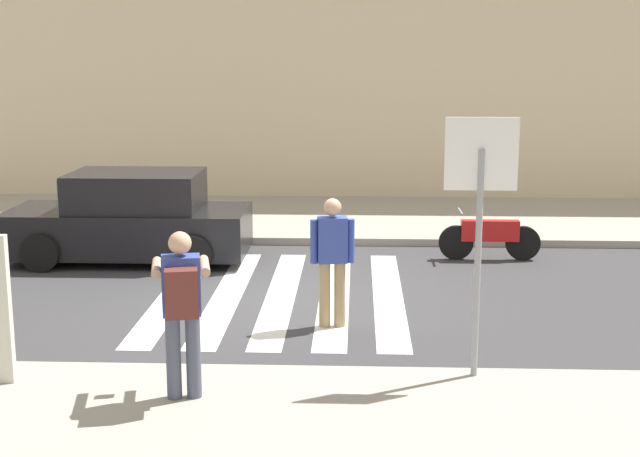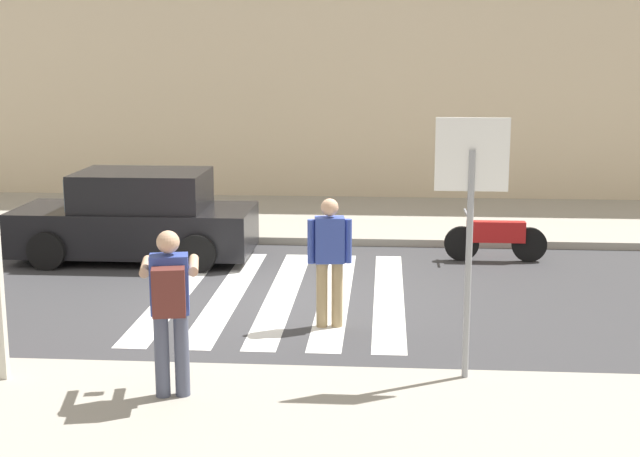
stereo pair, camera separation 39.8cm
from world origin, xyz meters
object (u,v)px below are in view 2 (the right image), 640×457
Objects in this scene: stop_sign at (471,190)px; parked_car_black at (137,218)px; pedestrian_crossing at (330,255)px; photographer_with_backpack at (170,300)px; motorcycle at (495,238)px.

stop_sign reaches higher than parked_car_black.
stop_sign is at bearing -52.49° from pedestrian_crossing.
parked_car_black is at bearing 132.26° from stop_sign.
motorcycle is (4.04, 6.80, -0.75)m from photographer_with_backpack.
stop_sign reaches higher than pedestrian_crossing.
pedestrian_crossing reaches higher than motorcycle.
photographer_with_backpack is 6.87m from parked_car_black.
motorcycle is (1.03, 6.01, -1.77)m from stop_sign.
pedestrian_crossing is at bearing -45.29° from parked_car_black.
motorcycle is (2.63, 3.92, -0.56)m from pedestrian_crossing.
motorcycle is at bearing 59.25° from photographer_with_backpack.
motorcycle is (6.21, 0.30, -0.31)m from parked_car_black.
pedestrian_crossing is 0.98× the size of motorcycle.
stop_sign is at bearing 14.72° from photographer_with_backpack.
pedestrian_crossing is at bearing 127.51° from stop_sign.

